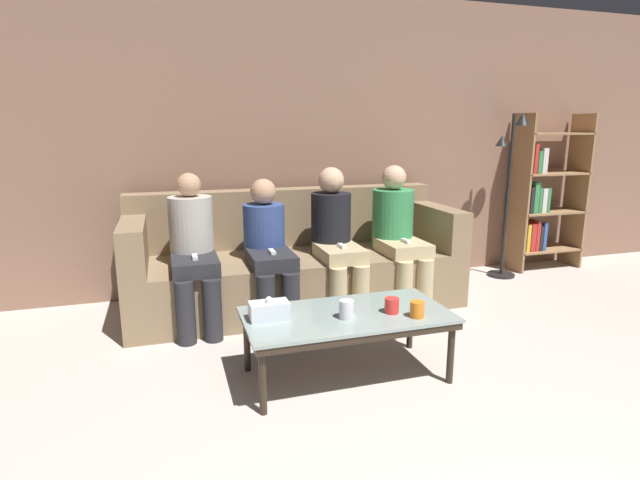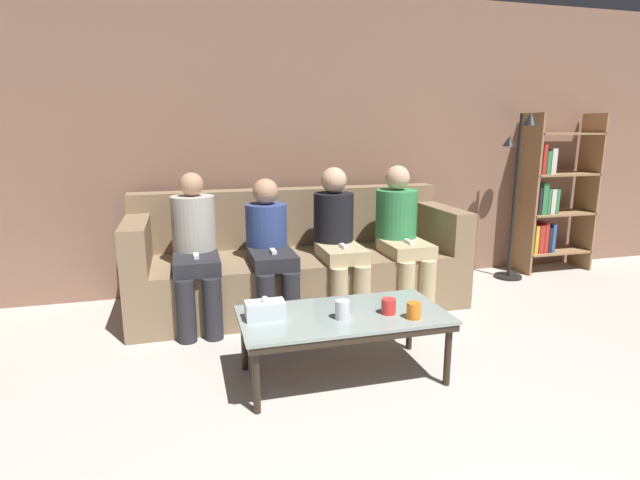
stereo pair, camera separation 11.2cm
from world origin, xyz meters
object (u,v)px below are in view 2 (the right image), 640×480
(standing_lamp, at_px, (517,179))
(couch, at_px, (298,264))
(cup_near_right, at_px, (389,306))
(seated_person_right_end, at_px, (401,231))
(seated_person_left_end, at_px, (195,245))
(coffee_table, at_px, (343,320))
(seated_person_mid_left, at_px, (270,245))
(game_remote, at_px, (343,312))
(cup_near_left, at_px, (342,310))
(cup_far_center, at_px, (414,311))
(tissue_box, at_px, (265,310))
(seated_person_mid_right, at_px, (338,235))
(bookshelf, at_px, (549,199))

(standing_lamp, bearing_deg, couch, -175.90)
(standing_lamp, bearing_deg, cup_near_right, -141.56)
(standing_lamp, xyz_separation_m, seated_person_right_end, (-1.35, -0.37, -0.35))
(couch, relative_size, seated_person_left_end, 2.36)
(coffee_table, distance_m, seated_person_mid_left, 1.13)
(game_remote, bearing_deg, cup_near_left, -111.39)
(couch, relative_size, cup_near_right, 29.97)
(standing_lamp, bearing_deg, seated_person_mid_left, -170.66)
(cup_far_center, relative_size, standing_lamp, 0.06)
(tissue_box, bearing_deg, seated_person_mid_right, 54.49)
(couch, distance_m, bookshelf, 2.73)
(coffee_table, relative_size, seated_person_mid_right, 1.04)
(couch, height_order, bookshelf, bookshelf)
(cup_near_left, height_order, cup_far_center, cup_near_left)
(seated_person_mid_right, bearing_deg, cup_far_center, -87.91)
(cup_near_right, height_order, cup_far_center, cup_far_center)
(cup_far_center, relative_size, seated_person_right_end, 0.08)
(coffee_table, xyz_separation_m, cup_far_center, (0.36, -0.18, 0.08))
(cup_near_left, bearing_deg, couch, 87.33)
(tissue_box, bearing_deg, standing_lamp, 28.47)
(cup_far_center, height_order, tissue_box, tissue_box)
(coffee_table, relative_size, standing_lamp, 0.75)
(coffee_table, height_order, seated_person_left_end, seated_person_left_end)
(seated_person_mid_left, bearing_deg, seated_person_right_end, 1.74)
(couch, xyz_separation_m, standing_lamp, (2.18, 0.16, 0.64))
(coffee_table, xyz_separation_m, seated_person_right_end, (0.86, 1.12, 0.26))
(seated_person_mid_right, bearing_deg, cup_near_left, -106.08)
(cup_near_left, bearing_deg, seated_person_left_end, 122.82)
(bookshelf, distance_m, seated_person_right_end, 1.93)
(seated_person_left_end, bearing_deg, seated_person_mid_right, 0.26)
(couch, relative_size, seated_person_right_end, 2.32)
(cup_near_left, xyz_separation_m, tissue_box, (-0.42, 0.12, -0.00))
(bookshelf, bearing_deg, seated_person_mid_right, -167.73)
(cup_near_left, height_order, game_remote, cup_near_left)
(coffee_table, xyz_separation_m, bookshelf, (2.72, 1.63, 0.38))
(couch, xyz_separation_m, seated_person_mid_right, (0.27, -0.23, 0.28))
(seated_person_left_end, bearing_deg, seated_person_right_end, 0.59)
(seated_person_mid_right, bearing_deg, standing_lamp, 11.35)
(seated_person_mid_left, bearing_deg, seated_person_mid_right, 2.22)
(seated_person_mid_right, bearing_deg, seated_person_right_end, 1.25)
(coffee_table, relative_size, tissue_box, 5.41)
(game_remote, distance_m, bookshelf, 3.18)
(seated_person_right_end, bearing_deg, tissue_box, -140.61)
(couch, xyz_separation_m, bookshelf, (2.68, 0.30, 0.41))
(coffee_table, relative_size, bookshelf, 0.75)
(seated_person_left_end, relative_size, seated_person_mid_left, 1.05)
(cup_far_center, relative_size, seated_person_left_end, 0.08)
(coffee_table, bearing_deg, couch, 88.46)
(cup_near_right, relative_size, tissue_box, 0.40)
(coffee_table, relative_size, game_remote, 7.94)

